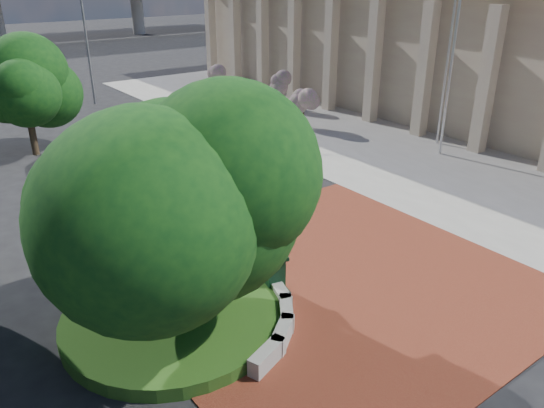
# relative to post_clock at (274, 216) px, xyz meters

# --- Properties ---
(ground) EXTENTS (200.00, 200.00, 0.00)m
(ground) POSITION_rel_post_clock_xyz_m (1.80, 0.47, -2.63)
(ground) COLOR black
(ground) RESTS_ON ground
(plaza) EXTENTS (12.00, 12.00, 0.04)m
(plaza) POSITION_rel_post_clock_xyz_m (1.80, -0.53, -2.61)
(plaza) COLOR maroon
(plaza) RESTS_ON ground
(sidewalk) EXTENTS (20.00, 50.00, 0.04)m
(sidewalk) POSITION_rel_post_clock_xyz_m (17.80, 10.47, -2.61)
(sidewalk) COLOR #9E9B93
(sidewalk) RESTS_ON ground
(planter_wall) EXTENTS (2.96, 6.77, 0.54)m
(planter_wall) POSITION_rel_post_clock_xyz_m (-0.91, 0.47, -2.36)
(planter_wall) COLOR #9E9B93
(planter_wall) RESTS_ON ground
(grass_bed) EXTENTS (6.10, 6.10, 0.40)m
(grass_bed) POSITION_rel_post_clock_xyz_m (-3.20, 0.47, -2.43)
(grass_bed) COLOR #1B4313
(grass_bed) RESTS_ON ground
(civic_building) EXTENTS (17.35, 44.00, 8.60)m
(civic_building) POSITION_rel_post_clock_xyz_m (25.40, 12.47, 1.69)
(civic_building) COLOR #BCA48E
(civic_building) RESTS_ON ground
(tree_planter) EXTENTS (5.20, 5.20, 6.33)m
(tree_planter) POSITION_rel_post_clock_xyz_m (-3.20, 0.47, 1.09)
(tree_planter) COLOR #38281C
(tree_planter) RESTS_ON ground
(tree_street) EXTENTS (4.40, 4.40, 5.45)m
(tree_street) POSITION_rel_post_clock_xyz_m (-2.20, 18.47, 0.61)
(tree_street) COLOR #38281C
(tree_street) RESTS_ON ground
(post_clock) EXTENTS (1.16, 1.16, 4.79)m
(post_clock) POSITION_rel_post_clock_xyz_m (0.00, 0.00, 0.00)
(post_clock) COLOR black
(post_clock) RESTS_ON ground
(parked_car) EXTENTS (2.79, 4.69, 1.49)m
(parked_car) POSITION_rel_post_clock_xyz_m (2.76, 41.28, -1.89)
(parked_car) COLOR #50170B
(parked_car) RESTS_ON ground
(flagpole_a) EXTENTS (1.78, 0.37, 11.46)m
(flagpole_a) POSITION_rel_post_clock_xyz_m (15.32, 5.39, 3.24)
(flagpole_a) COLOR silver
(flagpole_a) RESTS_ON ground
(flagpole_b) EXTENTS (1.62, 0.27, 10.38)m
(flagpole_b) POSITION_rel_post_clock_xyz_m (16.80, 6.69, 2.69)
(flagpole_b) COLOR silver
(flagpole_b) RESTS_ON ground
(street_lamp_near) EXTENTS (2.01, 0.97, 9.41)m
(street_lamp_near) POSITION_rel_post_clock_xyz_m (4.72, 28.02, 2.89)
(street_lamp_near) COLOR slate
(street_lamp_near) RESTS_ON ground
(shrub_near) EXTENTS (1.20, 1.20, 2.20)m
(shrub_near) POSITION_rel_post_clock_xyz_m (12.98, 14.11, -1.04)
(shrub_near) COLOR #38281C
(shrub_near) RESTS_ON ground
(shrub_mid) EXTENTS (1.20, 1.20, 2.20)m
(shrub_mid) POSITION_rel_post_clock_xyz_m (14.69, 18.64, -1.04)
(shrub_mid) COLOR #38281C
(shrub_mid) RESTS_ON ground
(shrub_far) EXTENTS (1.20, 1.20, 2.20)m
(shrub_far) POSITION_rel_post_clock_xyz_m (13.35, 25.07, -1.04)
(shrub_far) COLOR #38281C
(shrub_far) RESTS_ON ground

